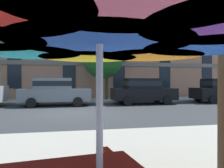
{
  "coord_description": "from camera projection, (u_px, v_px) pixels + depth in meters",
  "views": [
    {
      "loc": [
        -0.12,
        -10.85,
        1.5
      ],
      "look_at": [
        2.71,
        3.2,
        1.4
      ],
      "focal_mm": 35.29,
      "sensor_mm": 36.0,
      "label": 1
    }
  ],
  "objects": [
    {
      "name": "sedan_black_midblock",
      "position": [
        221.0,
        90.0,
        16.49
      ],
      "size": [
        4.4,
        1.98,
        1.78
      ],
      "color": "black",
      "rests_on": "ground"
    },
    {
      "name": "ground_plane",
      "position": [
        70.0,
        113.0,
        10.68
      ],
      "size": [
        120.0,
        120.0,
        0.0
      ],
      "primitive_type": "plane",
      "color": "#2D3033"
    },
    {
      "name": "apartment_building",
      "position": [
        69.0,
        12.0,
        25.3
      ],
      "size": [
        40.9,
        12.08,
        19.2
      ],
      "color": "#A87056",
      "rests_on": "ground"
    },
    {
      "name": "sedan_black",
      "position": [
        143.0,
        90.0,
        15.28
      ],
      "size": [
        4.4,
        1.98,
        1.78
      ],
      "color": "black",
      "rests_on": "ground"
    },
    {
      "name": "street_tree_middle",
      "position": [
        103.0,
        59.0,
        18.02
      ],
      "size": [
        3.27,
        3.27,
        5.07
      ],
      "color": "#4C3823",
      "rests_on": "ground"
    },
    {
      "name": "sidewalk_far",
      "position": [
        69.0,
        101.0,
        17.34
      ],
      "size": [
        56.0,
        3.6,
        0.12
      ],
      "primitive_type": "cube",
      "color": "#9E998E",
      "rests_on": "ground"
    },
    {
      "name": "patio_umbrella",
      "position": [
        100.0,
        20.0,
        1.87
      ],
      "size": [
        3.38,
        3.38,
        2.31
      ],
      "color": "silver",
      "rests_on": "ground"
    },
    {
      "name": "sedan_gray",
      "position": [
        55.0,
        91.0,
        14.11
      ],
      "size": [
        4.4,
        1.98,
        1.78
      ],
      "color": "slate",
      "rests_on": "ground"
    }
  ]
}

